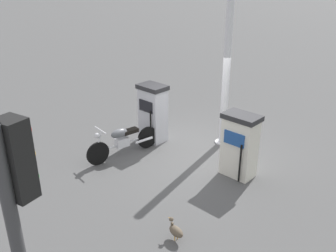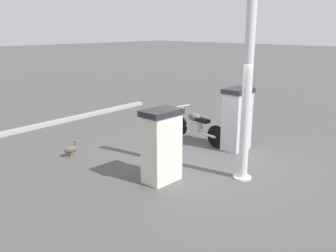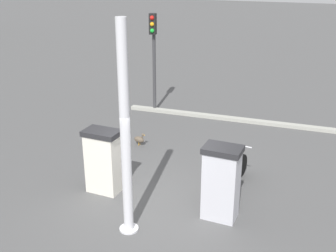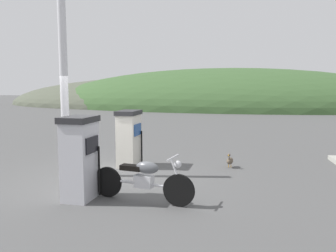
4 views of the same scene
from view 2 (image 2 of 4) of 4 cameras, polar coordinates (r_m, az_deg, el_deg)
The scene contains 7 objects.
ground_plane at distance 8.98m, azimuth 5.98°, elevation -5.92°, with size 120.00×120.00×0.00m, color #4C4C4C.
fuel_pump_near at distance 9.94m, azimuth 10.66°, elevation 1.10°, with size 0.62×0.80×1.67m.
fuel_pump_far at distance 7.73m, azimuth -1.03°, elevation -3.05°, with size 0.60×0.85×1.58m.
motorcycle_near_pump at distance 10.64m, azimuth 4.41°, elevation 0.11°, with size 2.15×0.66×0.95m.
wandering_duck at distance 9.72m, azimuth -14.88°, elevation -3.45°, with size 0.22×0.42×0.42m.
canopy_support_pole at distance 7.74m, azimuth 12.27°, elevation 6.42°, with size 0.40×0.40×4.33m.
road_edge_kerb at distance 13.39m, azimuth -15.48°, elevation 0.95°, with size 0.70×7.53×0.12m.
Camera 2 is at (-4.99, 6.74, 3.22)m, focal length 39.15 mm.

